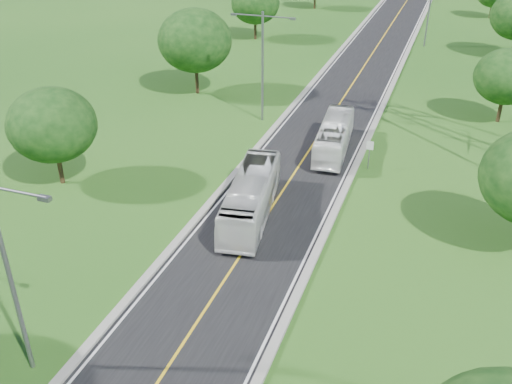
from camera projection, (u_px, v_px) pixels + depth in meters
ground at (355, 80)px, 64.53m from camera, size 260.00×260.00×0.00m
road at (365, 66)px, 69.47m from camera, size 8.00×150.00×0.06m
curb_left at (330, 62)px, 70.67m from camera, size 0.50×150.00×0.22m
curb_right at (400, 68)px, 68.18m from camera, size 0.50×150.00×0.22m
speed_limit_sign at (370, 150)px, 44.06m from camera, size 0.55×0.09×2.40m
streetlight_near_left at (6, 263)px, 23.79m from camera, size 5.90×0.25×10.00m
streetlight_mid_left at (262, 58)px, 51.03m from camera, size 5.90×0.25×10.00m
streetlight_far_right at (430, 1)px, 74.76m from camera, size 5.90×0.25×10.00m
tree_lb at (52, 125)px, 40.55m from camera, size 6.30×6.30×7.33m
tree_lc at (195, 40)px, 57.97m from camera, size 7.56×7.56×8.79m
tree_ld at (255, 3)px, 78.67m from camera, size 6.72×6.72×7.82m
tree_rc at (507, 77)px, 51.44m from camera, size 5.88×5.88×6.84m
bus_outbound at (334, 136)px, 47.00m from camera, size 3.04×9.67×2.65m
bus_inbound at (251, 196)px, 37.83m from camera, size 4.03×10.65×2.90m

